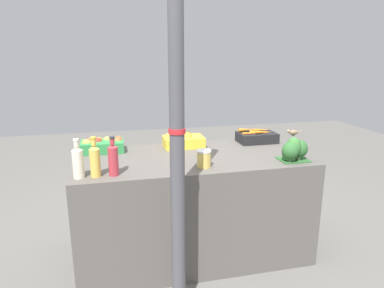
{
  "coord_description": "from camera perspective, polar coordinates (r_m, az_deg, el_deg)",
  "views": [
    {
      "loc": [
        -0.61,
        -2.58,
        1.64
      ],
      "look_at": [
        0.0,
        0.0,
        0.95
      ],
      "focal_mm": 32.0,
      "sensor_mm": 36.0,
      "label": 1
    }
  ],
  "objects": [
    {
      "name": "market_table",
      "position": [
        2.91,
        0.0,
        -10.04
      ],
      "size": [
        1.84,
        0.9,
        0.85
      ],
      "primitive_type": "cube",
      "color": "#56514C",
      "rests_on": "ground_plane"
    },
    {
      "name": "juice_bottle_cloudy",
      "position": [
        2.37,
        -18.49,
        -2.8
      ],
      "size": [
        0.07,
        0.07,
        0.27
      ],
      "color": "beige",
      "rests_on": "market_table"
    },
    {
      "name": "juice_bottle_golden",
      "position": [
        2.36,
        -15.88,
        -2.6
      ],
      "size": [
        0.07,
        0.07,
        0.27
      ],
      "color": "gold",
      "rests_on": "market_table"
    },
    {
      "name": "ground_plane",
      "position": [
        3.12,
        0.0,
        -17.16
      ],
      "size": [
        10.0,
        10.0,
        0.0
      ],
      "primitive_type": "plane",
      "color": "#605E59"
    },
    {
      "name": "pickle_jar",
      "position": [
        2.48,
        2.0,
        -2.45
      ],
      "size": [
        0.11,
        0.11,
        0.13
      ],
      "color": "#DBBC56",
      "rests_on": "market_table"
    },
    {
      "name": "sparrow_bird",
      "position": [
        2.73,
        16.47,
        1.9
      ],
      "size": [
        0.14,
        0.04,
        0.05
      ],
      "rotation": [
        0.0,
        0.0,
        3.12
      ],
      "color": "#4C3D2D",
      "rests_on": "broccoli_pile"
    },
    {
      "name": "broccoli_pile",
      "position": [
        2.71,
        16.46,
        -1.02
      ],
      "size": [
        0.23,
        0.2,
        0.19
      ],
      "color": "#2D602D",
      "rests_on": "market_table"
    },
    {
      "name": "apple_crate",
      "position": [
        2.98,
        -14.86,
        -0.16
      ],
      "size": [
        0.35,
        0.22,
        0.12
      ],
      "color": "#2D8442",
      "rests_on": "market_table"
    },
    {
      "name": "carrot_crate",
      "position": [
        3.24,
        10.72,
        1.2
      ],
      "size": [
        0.35,
        0.22,
        0.13
      ],
      "color": "black",
      "rests_on": "market_table"
    },
    {
      "name": "juice_bottle_ruby",
      "position": [
        2.36,
        -13.0,
        -2.45
      ],
      "size": [
        0.07,
        0.07,
        0.27
      ],
      "color": "#B2333D",
      "rests_on": "market_table"
    },
    {
      "name": "support_pole",
      "position": [
        1.98,
        -2.49,
        -0.87
      ],
      "size": [
        0.1,
        0.1,
        2.22
      ],
      "color": "#4C4C51",
      "rests_on": "ground_plane"
    },
    {
      "name": "orange_crate",
      "position": [
        3.04,
        -1.56,
        0.61
      ],
      "size": [
        0.35,
        0.22,
        0.12
      ],
      "color": "gold",
      "rests_on": "market_table"
    }
  ]
}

